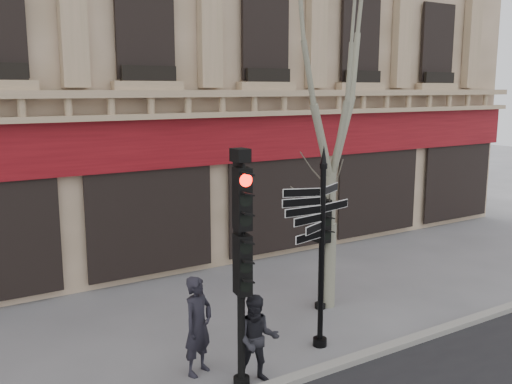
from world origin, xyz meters
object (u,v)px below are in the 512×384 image
traffic_signal_secondary (322,233)px  pedestrian_b (257,340)px  traffic_signal_main (241,240)px  plane_tree (333,71)px  pedestrian_a (198,326)px  fingerpost (323,213)px

traffic_signal_secondary → pedestrian_b: traffic_signal_secondary is taller
traffic_signal_main → plane_tree: plane_tree is taller
traffic_signal_secondary → pedestrian_a: traffic_signal_secondary is taller
traffic_signal_secondary → pedestrian_a: bearing=-161.4°
pedestrian_b → fingerpost: bearing=43.7°
traffic_signal_main → plane_tree: 4.94m
fingerpost → plane_tree: size_ratio=0.52×
plane_tree → pedestrian_a: size_ratio=4.29×
traffic_signal_main → pedestrian_b: (0.28, -0.06, -1.78)m
traffic_signal_main → pedestrian_a: size_ratio=2.28×
pedestrian_a → traffic_signal_main: bearing=-86.7°
traffic_signal_main → plane_tree: bearing=39.2°
fingerpost → pedestrian_a: fingerpost is taller
pedestrian_a → fingerpost: bearing=-31.8°
traffic_signal_main → pedestrian_b: size_ratio=2.59×
fingerpost → traffic_signal_main: (-2.08, -0.48, -0.10)m
traffic_signal_secondary → pedestrian_b: bearing=-145.4°
traffic_signal_main → pedestrian_a: 1.88m
traffic_signal_secondary → plane_tree: plane_tree is taller
fingerpost → traffic_signal_main: bearing=-170.6°
plane_tree → pedestrian_a: bearing=-162.6°
traffic_signal_main → plane_tree: (3.54, 2.01, 2.80)m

